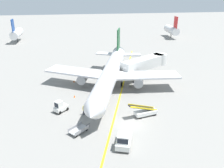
# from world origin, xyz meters

# --- Properties ---
(ground_plane) EXTENTS (300.00, 300.00, 0.00)m
(ground_plane) POSITION_xyz_m (0.00, 0.00, 0.00)
(ground_plane) COLOR gray
(taxi_line_yellow) EXTENTS (22.61, 76.91, 0.01)m
(taxi_line_yellow) POSITION_xyz_m (-1.43, 5.00, 0.00)
(taxi_line_yellow) COLOR yellow
(taxi_line_yellow) RESTS_ON ground
(airliner) EXTENTS (27.80, 34.69, 10.10)m
(airliner) POSITION_xyz_m (-1.28, 14.21, 3.42)
(airliner) COLOR silver
(airliner) RESTS_ON ground
(jet_bridge) EXTENTS (12.19, 8.95, 4.85)m
(jet_bridge) POSITION_xyz_m (8.08, 19.70, 3.54)
(jet_bridge) COLOR silver
(jet_bridge) RESTS_ON ground
(pushback_tug) EXTENTS (2.88, 4.00, 2.20)m
(pushback_tug) POSITION_xyz_m (-2.06, -5.22, 0.99)
(pushback_tug) COLOR silver
(pushback_tug) RESTS_ON ground
(baggage_tug_near_wing) EXTENTS (2.62, 2.61, 2.10)m
(baggage_tug_near_wing) POSITION_xyz_m (-11.04, 5.60, 0.93)
(baggage_tug_near_wing) COLOR silver
(baggage_tug_near_wing) RESTS_ON ground
(belt_loader_forward_hold) EXTENTS (5.16, 2.42, 2.59)m
(belt_loader_forward_hold) POSITION_xyz_m (2.95, 2.35, 0.78)
(belt_loader_forward_hold) COLOR silver
(belt_loader_forward_hold) RESTS_ON ground
(baggage_cart_loaded) EXTENTS (3.30, 3.15, 0.94)m
(baggage_cart_loaded) POSITION_xyz_m (-8.02, -1.11, 0.47)
(baggage_cart_loaded) COLOR #A5A5A8
(baggage_cart_loaded) RESTS_ON ground
(ground_crew_marshaller) EXTENTS (0.36, 0.24, 1.70)m
(ground_crew_marshaller) POSITION_xyz_m (-7.12, 4.03, 0.91)
(ground_crew_marshaller) COLOR #26262D
(ground_crew_marshaller) RESTS_ON ground
(safety_cone_nose_left) EXTENTS (0.36, 0.36, 0.44)m
(safety_cone_nose_left) POSITION_xyz_m (-8.89, 18.87, 0.22)
(safety_cone_nose_left) COLOR orange
(safety_cone_nose_left) RESTS_ON ground
(safety_cone_nose_right) EXTENTS (0.36, 0.36, 0.44)m
(safety_cone_nose_right) POSITION_xyz_m (-1.05, 13.68, 0.22)
(safety_cone_nose_right) COLOR orange
(safety_cone_nose_right) RESTS_ON ground
(safety_cone_wingtip_left) EXTENTS (0.36, 0.36, 0.44)m
(safety_cone_wingtip_left) POSITION_xyz_m (-6.37, 7.79, 0.22)
(safety_cone_wingtip_left) COLOR orange
(safety_cone_wingtip_left) RESTS_ON ground
(safety_cone_wingtip_right) EXTENTS (0.36, 0.36, 0.44)m
(safety_cone_wingtip_right) POSITION_xyz_m (-8.75, 10.99, 0.22)
(safety_cone_wingtip_right) COLOR orange
(safety_cone_wingtip_right) RESTS_ON ground
(distant_aircraft_mid_left) EXTENTS (3.00, 10.10, 8.80)m
(distant_aircraft_mid_left) POSITION_xyz_m (-30.47, 62.61, 3.22)
(distant_aircraft_mid_left) COLOR silver
(distant_aircraft_mid_left) RESTS_ON ground
(distant_aircraft_mid_right) EXTENTS (3.00, 10.10, 8.80)m
(distant_aircraft_mid_right) POSITION_xyz_m (30.12, 62.10, 3.22)
(distant_aircraft_mid_right) COLOR silver
(distant_aircraft_mid_right) RESTS_ON ground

